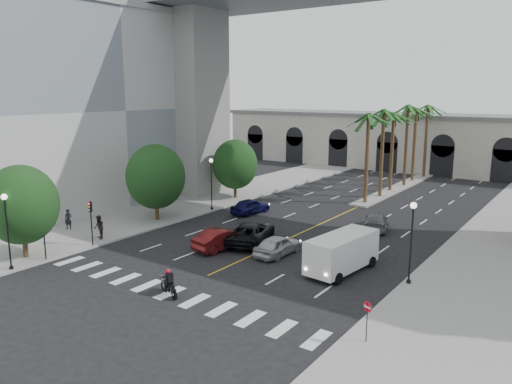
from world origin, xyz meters
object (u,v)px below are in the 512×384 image
object	(u,v)px
lamp_post_left_far	(211,180)
car_b	(222,239)
lamp_post_right	(412,236)
car_a	(278,245)
car_c	(251,233)
lamp_post_left_near	(7,225)
pedestrian_b	(99,227)
motorcycle_rider	(169,284)
car_d	(376,221)
cargo_van	(342,252)
traffic_signal_near	(43,227)
do_not_enter_sign	(367,314)
car_e	(250,206)
traffic_signal_far	(91,216)
pedestrian_a	(68,219)

from	to	relation	value
lamp_post_left_far	car_b	bearing A→B (deg)	-46.18
lamp_post_right	car_a	distance (m)	10.21
car_b	car_c	size ratio (longest dim) A/B	0.79
lamp_post_left_near	pedestrian_b	distance (m)	8.22
lamp_post_left_far	pedestrian_b	world-z (taller)	lamp_post_left_far
car_c	motorcycle_rider	bearing A→B (deg)	80.44
car_d	cargo_van	size ratio (longest dim) A/B	0.80
lamp_post_right	car_d	distance (m)	13.11
lamp_post_left_near	lamp_post_right	distance (m)	26.25
lamp_post_left_near	car_c	size ratio (longest dim) A/B	0.86
traffic_signal_near	car_d	xyz separation A→B (m)	(16.10, 21.55, -1.79)
car_a	do_not_enter_sign	xyz separation A→B (m)	(10.67, -8.76, 0.84)
traffic_signal_near	motorcycle_rider	distance (m)	11.68
car_a	car_d	world-z (taller)	car_a
lamp_post_right	motorcycle_rider	world-z (taller)	lamp_post_right
car_d	car_c	bearing A→B (deg)	37.90
motorcycle_rider	car_e	size ratio (longest dim) A/B	0.48
car_c	lamp_post_right	bearing A→B (deg)	153.81
car_e	motorcycle_rider	bearing A→B (deg)	117.89
traffic_signal_near	motorcycle_rider	xyz separation A→B (m)	(11.52, 0.74, -1.77)
lamp_post_left_far	car_a	xyz separation A→B (m)	(12.90, -7.78, -2.47)
motorcycle_rider	car_e	bearing A→B (deg)	134.85
lamp_post_left_near	do_not_enter_sign	world-z (taller)	lamp_post_left_near
traffic_signal_far	do_not_enter_sign	xyz separation A→B (m)	(23.47, -2.04, -0.91)
motorcycle_rider	car_b	size ratio (longest dim) A/B	0.43
traffic_signal_far	do_not_enter_sign	world-z (taller)	traffic_signal_far
car_a	car_c	world-z (taller)	car_c
car_c	car_b	bearing A→B (deg)	49.27
motorcycle_rider	car_c	distance (m)	11.39
lamp_post_right	car_d	bearing A→B (deg)	120.83
pedestrian_b	car_b	bearing A→B (deg)	52.46
car_b	pedestrian_b	size ratio (longest dim) A/B	2.51
traffic_signal_far	car_d	xyz separation A→B (m)	(16.10, 17.55, -1.79)
lamp_post_left_far	cargo_van	bearing A→B (deg)	-24.32
cargo_van	pedestrian_a	world-z (taller)	cargo_van
lamp_post_right	car_b	xyz separation A→B (m)	(-14.16, -1.00, -2.42)
cargo_van	pedestrian_b	distance (m)	19.77
car_c	cargo_van	size ratio (longest dim) A/B	1.00
traffic_signal_near	do_not_enter_sign	size ratio (longest dim) A/B	1.66
traffic_signal_near	pedestrian_a	size ratio (longest dim) A/B	2.08
lamp_post_right	pedestrian_b	world-z (taller)	lamp_post_right
traffic_signal_far	pedestrian_b	world-z (taller)	traffic_signal_far
car_a	car_e	bearing A→B (deg)	-43.53
car_b	pedestrian_b	bearing A→B (deg)	33.72
car_a	car_e	distance (m)	12.87
traffic_signal_far	pedestrian_b	size ratio (longest dim) A/B	1.87
traffic_signal_near	car_b	world-z (taller)	traffic_signal_near
traffic_signal_near	car_e	bearing A→B (deg)	79.34
lamp_post_right	car_d	size ratio (longest dim) A/B	1.07
traffic_signal_near	car_d	distance (m)	26.96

